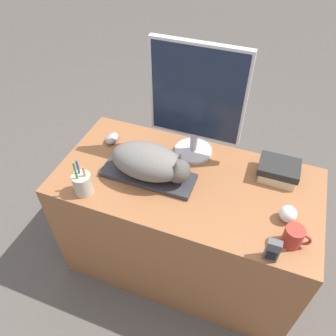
{
  "coord_description": "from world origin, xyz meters",
  "views": [
    {
      "loc": [
        0.29,
        -0.71,
        1.81
      ],
      "look_at": [
        -0.09,
        0.3,
        0.76
      ],
      "focal_mm": 35.0,
      "sensor_mm": 36.0,
      "label": 1
    }
  ],
  "objects_px": {
    "monitor": "(197,99)",
    "coffee_mug": "(294,237)",
    "cat": "(151,162)",
    "pen_cup": "(83,184)",
    "computer_mouse": "(112,138)",
    "book_stack": "(279,171)",
    "phone": "(272,250)",
    "baseball": "(288,214)",
    "keyboard": "(148,175)"
  },
  "relations": [
    {
      "from": "pen_cup",
      "to": "phone",
      "type": "height_order",
      "value": "pen_cup"
    },
    {
      "from": "keyboard",
      "to": "book_stack",
      "type": "height_order",
      "value": "book_stack"
    },
    {
      "from": "keyboard",
      "to": "pen_cup",
      "type": "relative_size",
      "value": 2.26
    },
    {
      "from": "coffee_mug",
      "to": "baseball",
      "type": "xyz_separation_m",
      "value": [
        -0.03,
        0.11,
        -0.01
      ]
    },
    {
      "from": "phone",
      "to": "cat",
      "type": "bearing_deg",
      "value": 158.2
    },
    {
      "from": "baseball",
      "to": "phone",
      "type": "xyz_separation_m",
      "value": [
        -0.04,
        -0.21,
        0.02
      ]
    },
    {
      "from": "coffee_mug",
      "to": "computer_mouse",
      "type": "bearing_deg",
      "value": 161.71
    },
    {
      "from": "computer_mouse",
      "to": "monitor",
      "type": "bearing_deg",
      "value": 8.88
    },
    {
      "from": "monitor",
      "to": "coffee_mug",
      "type": "xyz_separation_m",
      "value": [
        0.52,
        -0.38,
        -0.27
      ]
    },
    {
      "from": "monitor",
      "to": "coffee_mug",
      "type": "relative_size",
      "value": 5.39
    },
    {
      "from": "cat",
      "to": "baseball",
      "type": "xyz_separation_m",
      "value": [
        0.62,
        -0.02,
        -0.07
      ]
    },
    {
      "from": "keyboard",
      "to": "baseball",
      "type": "relative_size",
      "value": 6.15
    },
    {
      "from": "coffee_mug",
      "to": "baseball",
      "type": "bearing_deg",
      "value": 105.17
    },
    {
      "from": "monitor",
      "to": "book_stack",
      "type": "xyz_separation_m",
      "value": [
        0.42,
        -0.03,
        -0.28
      ]
    },
    {
      "from": "monitor",
      "to": "coffee_mug",
      "type": "height_order",
      "value": "monitor"
    },
    {
      "from": "monitor",
      "to": "phone",
      "type": "height_order",
      "value": "monitor"
    },
    {
      "from": "book_stack",
      "to": "baseball",
      "type": "bearing_deg",
      "value": -73.78
    },
    {
      "from": "cat",
      "to": "pen_cup",
      "type": "xyz_separation_m",
      "value": [
        -0.25,
        -0.19,
        -0.05
      ]
    },
    {
      "from": "cat",
      "to": "book_stack",
      "type": "xyz_separation_m",
      "value": [
        0.55,
        0.21,
        -0.06
      ]
    },
    {
      "from": "computer_mouse",
      "to": "coffee_mug",
      "type": "relative_size",
      "value": 0.88
    },
    {
      "from": "monitor",
      "to": "coffee_mug",
      "type": "bearing_deg",
      "value": -36.0
    },
    {
      "from": "baseball",
      "to": "pen_cup",
      "type": "bearing_deg",
      "value": -169.35
    },
    {
      "from": "baseball",
      "to": "book_stack",
      "type": "height_order",
      "value": "book_stack"
    },
    {
      "from": "computer_mouse",
      "to": "coffee_mug",
      "type": "xyz_separation_m",
      "value": [
        0.95,
        -0.31,
        0.02
      ]
    },
    {
      "from": "computer_mouse",
      "to": "pen_cup",
      "type": "bearing_deg",
      "value": -82.33
    },
    {
      "from": "keyboard",
      "to": "coffee_mug",
      "type": "bearing_deg",
      "value": -11.63
    },
    {
      "from": "pen_cup",
      "to": "book_stack",
      "type": "distance_m",
      "value": 0.9
    },
    {
      "from": "cat",
      "to": "pen_cup",
      "type": "height_order",
      "value": "pen_cup"
    },
    {
      "from": "baseball",
      "to": "coffee_mug",
      "type": "bearing_deg",
      "value": -74.83
    },
    {
      "from": "keyboard",
      "to": "computer_mouse",
      "type": "bearing_deg",
      "value": 147.96
    },
    {
      "from": "computer_mouse",
      "to": "phone",
      "type": "xyz_separation_m",
      "value": [
        0.88,
        -0.41,
        0.03
      ]
    },
    {
      "from": "keyboard",
      "to": "coffee_mug",
      "type": "relative_size",
      "value": 4.16
    },
    {
      "from": "monitor",
      "to": "coffee_mug",
      "type": "distance_m",
      "value": 0.7
    },
    {
      "from": "book_stack",
      "to": "pen_cup",
      "type": "bearing_deg",
      "value": -153.47
    },
    {
      "from": "cat",
      "to": "computer_mouse",
      "type": "relative_size",
      "value": 4.02
    },
    {
      "from": "baseball",
      "to": "monitor",
      "type": "bearing_deg",
      "value": 151.64
    },
    {
      "from": "baseball",
      "to": "cat",
      "type": "bearing_deg",
      "value": 177.87
    },
    {
      "from": "computer_mouse",
      "to": "pen_cup",
      "type": "height_order",
      "value": "pen_cup"
    },
    {
      "from": "cat",
      "to": "phone",
      "type": "distance_m",
      "value": 0.63
    },
    {
      "from": "pen_cup",
      "to": "baseball",
      "type": "bearing_deg",
      "value": 10.65
    },
    {
      "from": "phone",
      "to": "book_stack",
      "type": "distance_m",
      "value": 0.45
    },
    {
      "from": "computer_mouse",
      "to": "book_stack",
      "type": "bearing_deg",
      "value": 2.49
    },
    {
      "from": "pen_cup",
      "to": "monitor",
      "type": "bearing_deg",
      "value": 48.7
    },
    {
      "from": "pen_cup",
      "to": "baseball",
      "type": "distance_m",
      "value": 0.89
    },
    {
      "from": "keyboard",
      "to": "phone",
      "type": "bearing_deg",
      "value": -21.17
    },
    {
      "from": "phone",
      "to": "book_stack",
      "type": "relative_size",
      "value": 0.57
    },
    {
      "from": "pen_cup",
      "to": "phone",
      "type": "relative_size",
      "value": 1.85
    },
    {
      "from": "baseball",
      "to": "phone",
      "type": "relative_size",
      "value": 0.68
    },
    {
      "from": "cat",
      "to": "monitor",
      "type": "relative_size",
      "value": 0.66
    },
    {
      "from": "computer_mouse",
      "to": "keyboard",
      "type": "bearing_deg",
      "value": -32.04
    }
  ]
}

